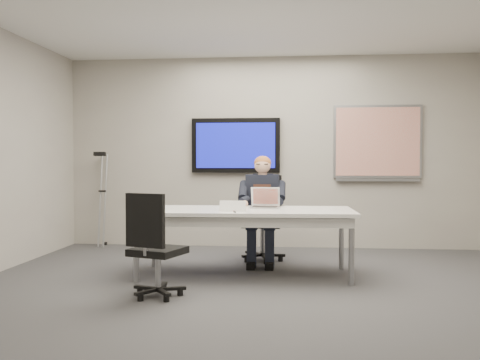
# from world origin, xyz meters

# --- Properties ---
(floor) EXTENTS (6.00, 6.00, 0.02)m
(floor) POSITION_xyz_m (0.00, 0.00, 0.00)
(floor) COLOR #333336
(floor) RESTS_ON ground
(wall_back) EXTENTS (6.00, 0.02, 2.80)m
(wall_back) POSITION_xyz_m (0.00, 3.00, 1.40)
(wall_back) COLOR #AAA79A
(wall_back) RESTS_ON ground
(wall_front) EXTENTS (6.00, 0.02, 2.80)m
(wall_front) POSITION_xyz_m (0.00, -3.00, 1.40)
(wall_front) COLOR #AAA79A
(wall_front) RESTS_ON ground
(conference_table) EXTENTS (2.42, 1.07, 0.74)m
(conference_table) POSITION_xyz_m (-0.19, 0.99, 0.65)
(conference_table) COLOR white
(conference_table) RESTS_ON ground
(tv_display) EXTENTS (1.30, 0.09, 0.80)m
(tv_display) POSITION_xyz_m (-0.50, 2.95, 1.50)
(tv_display) COLOR black
(tv_display) RESTS_ON wall_back
(whiteboard) EXTENTS (1.25, 0.08, 1.10)m
(whiteboard) POSITION_xyz_m (1.55, 2.97, 1.53)
(whiteboard) COLOR gray
(whiteboard) RESTS_ON wall_back
(office_chair_far) EXTENTS (0.55, 0.55, 1.09)m
(office_chair_far) POSITION_xyz_m (-0.04, 1.92, 0.34)
(office_chair_far) COLOR black
(office_chair_far) RESTS_ON ground
(office_chair_near) EXTENTS (0.59, 0.59, 0.98)m
(office_chair_near) POSITION_xyz_m (-0.93, -0.07, 0.31)
(office_chair_near) COLOR black
(office_chair_near) RESTS_ON ground
(seated_person) EXTENTS (0.42, 0.71, 1.34)m
(seated_person) POSITION_xyz_m (-0.04, 1.67, 0.54)
(seated_person) COLOR #202636
(seated_person) RESTS_ON office_chair_far
(crutch) EXTENTS (0.33, 0.55, 1.47)m
(crutch) POSITION_xyz_m (-2.48, 2.81, 0.72)
(crutch) COLOR #A2A5AA
(crutch) RESTS_ON ground
(laptop) EXTENTS (0.34, 0.32, 0.23)m
(laptop) POSITION_xyz_m (0.02, 1.19, 0.79)
(laptop) COLOR silver
(laptop) RESTS_ON conference_table
(name_tent) EXTENTS (0.28, 0.10, 0.11)m
(name_tent) POSITION_xyz_m (-0.30, 0.78, 0.79)
(name_tent) COLOR white
(name_tent) RESTS_ON conference_table
(pen) EXTENTS (0.05, 0.15, 0.01)m
(pen) POSITION_xyz_m (-0.27, 0.63, 0.74)
(pen) COLOR black
(pen) RESTS_ON conference_table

